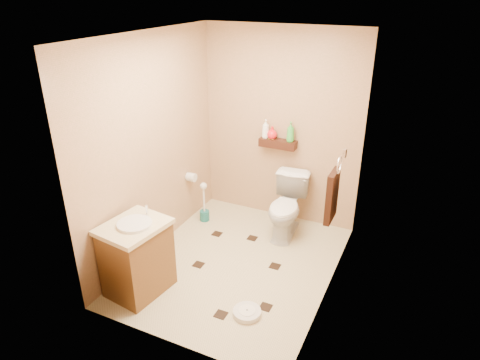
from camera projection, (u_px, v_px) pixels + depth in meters
The scene contains 18 objects.
ground at pixel (237, 264), 4.69m from camera, with size 2.50×2.50×0.00m, color beige.
wall_back at pixel (281, 128), 5.21m from camera, with size 2.00×0.04×2.40m, color tan.
wall_front at pixel (164, 222), 3.16m from camera, with size 2.00×0.04×2.40m, color tan.
wall_left at pixel (152, 148), 4.57m from camera, with size 0.04×2.50×2.40m, color tan.
wall_right at pixel (338, 181), 3.80m from camera, with size 0.04×2.50×2.40m, color tan.
ceiling at pixel (236, 35), 3.68m from camera, with size 2.00×2.50×0.02m, color white.
wall_shelf at pixel (278, 144), 5.22m from camera, with size 0.46×0.14×0.10m, color #3A1A0F.
floor_accents at pixel (238, 267), 4.63m from camera, with size 1.14×1.43×0.01m.
toilet at pixel (287, 207), 5.12m from camera, with size 0.41×0.72×0.73m, color white.
vanity at pixel (137, 257), 4.15m from camera, with size 0.59×0.68×0.87m.
bathroom_scale at pixel (247, 312), 3.97m from camera, with size 0.27×0.27×0.05m.
toilet_brush at pixel (204, 207), 5.48m from camera, with size 0.12×0.12×0.54m.
towel_ring at pixel (333, 194), 4.15m from camera, with size 0.12×0.30×0.76m.
toilet_paper at pixel (191, 177), 5.33m from camera, with size 0.12×0.11×0.12m.
bottle_a at pixel (266, 129), 5.22m from camera, with size 0.09×0.09×0.23m, color white.
bottle_b at pixel (272, 133), 5.20m from camera, with size 0.06×0.07×0.14m, color #C0D02B.
bottle_c at pixel (272, 133), 5.20m from camera, with size 0.12×0.12×0.16m, color red.
bottle_d at pixel (290, 132), 5.09m from camera, with size 0.09×0.09×0.24m, color green.
Camera 1 is at (1.67, -3.49, 2.81)m, focal length 32.00 mm.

